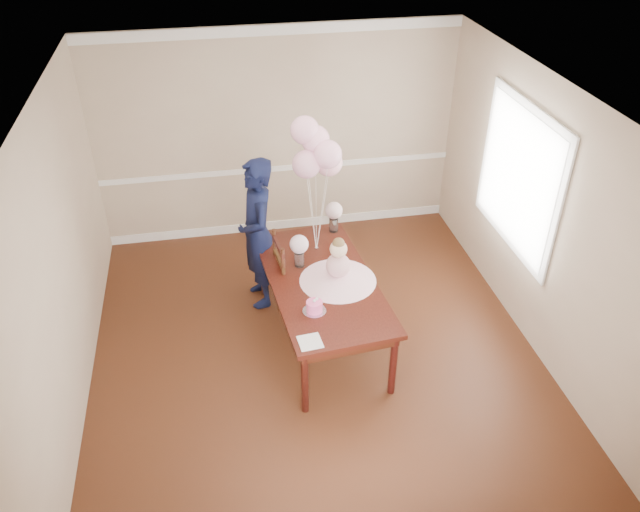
{
  "coord_description": "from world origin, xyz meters",
  "views": [
    {
      "loc": [
        -0.86,
        -4.76,
        4.45
      ],
      "look_at": [
        0.09,
        0.19,
        1.05
      ],
      "focal_mm": 35.0,
      "sensor_mm": 36.0,
      "label": 1
    }
  ],
  "objects_px": {
    "dining_chair_seat": "(299,283)",
    "birthday_cake": "(314,306)",
    "dining_table_top": "(322,282)",
    "woman": "(258,234)"
  },
  "relations": [
    {
      "from": "birthday_cake",
      "to": "dining_chair_seat",
      "type": "bearing_deg",
      "value": 90.83
    },
    {
      "from": "dining_table_top",
      "to": "dining_chair_seat",
      "type": "relative_size",
      "value": 4.4
    },
    {
      "from": "dining_table_top",
      "to": "birthday_cake",
      "type": "relative_size",
      "value": 13.33
    },
    {
      "from": "dining_chair_seat",
      "to": "woman",
      "type": "height_order",
      "value": "woman"
    },
    {
      "from": "dining_table_top",
      "to": "dining_chair_seat",
      "type": "bearing_deg",
      "value": 109.47
    },
    {
      "from": "dining_chair_seat",
      "to": "birthday_cake",
      "type": "bearing_deg",
      "value": -95.3
    },
    {
      "from": "dining_table_top",
      "to": "birthday_cake",
      "type": "bearing_deg",
      "value": -113.96
    },
    {
      "from": "dining_table_top",
      "to": "dining_chair_seat",
      "type": "xyz_separation_m",
      "value": [
        -0.17,
        0.38,
        -0.26
      ]
    },
    {
      "from": "dining_table_top",
      "to": "birthday_cake",
      "type": "distance_m",
      "value": 0.51
    },
    {
      "from": "birthday_cake",
      "to": "dining_table_top",
      "type": "bearing_deg",
      "value": 71.11
    }
  ]
}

